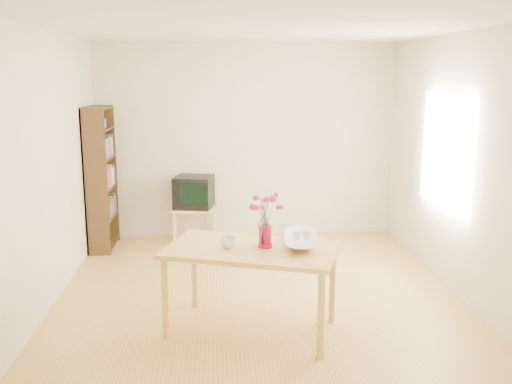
{
  "coord_description": "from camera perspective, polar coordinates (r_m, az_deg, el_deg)",
  "views": [
    {
      "loc": [
        -0.42,
        -5.42,
        2.19
      ],
      "look_at": [
        0.0,
        0.3,
        1.0
      ],
      "focal_mm": 40.0,
      "sensor_mm": 36.0,
      "label": 1
    }
  ],
  "objects": [
    {
      "name": "pitcher",
      "position": [
        4.84,
        0.9,
        -4.55
      ],
      "size": [
        0.13,
        0.2,
        0.19
      ],
      "rotation": [
        0.0,
        0.0,
        -0.27
      ],
      "color": "red",
      "rests_on": "table"
    },
    {
      "name": "room",
      "position": [
        5.52,
        0.53,
        2.45
      ],
      "size": [
        4.5,
        4.5,
        4.5
      ],
      "color": "#B58C40",
      "rests_on": "ground"
    },
    {
      "name": "bowl",
      "position": [
        4.9,
        4.56,
        -2.86
      ],
      "size": [
        0.5,
        0.5,
        0.42
      ],
      "primitive_type": "imported",
      "rotation": [
        0.0,
        0.0,
        -0.14
      ],
      "color": "white",
      "rests_on": "table"
    },
    {
      "name": "teacup_a",
      "position": [
        4.9,
        4.09,
        -3.36
      ],
      "size": [
        0.09,
        0.09,
        0.06
      ],
      "primitive_type": "imported",
      "rotation": [
        0.0,
        0.0,
        0.32
      ],
      "color": "white",
      "rests_on": "bowl"
    },
    {
      "name": "teacup_b",
      "position": [
        4.93,
        5.04,
        -3.29
      ],
      "size": [
        0.08,
        0.08,
        0.06
      ],
      "primitive_type": "imported",
      "rotation": [
        0.0,
        0.0,
        1.73
      ],
      "color": "white",
      "rests_on": "bowl"
    },
    {
      "name": "table",
      "position": [
        4.87,
        -0.47,
        -6.46
      ],
      "size": [
        1.61,
        1.24,
        0.75
      ],
      "rotation": [
        0.0,
        0.0,
        -0.33
      ],
      "color": "gold",
      "rests_on": "ground"
    },
    {
      "name": "television",
      "position": [
        7.56,
        -6.23,
        0.07
      ],
      "size": [
        0.55,
        0.53,
        0.42
      ],
      "rotation": [
        0.0,
        0.0,
        -0.2
      ],
      "color": "black",
      "rests_on": "tv_stand"
    },
    {
      "name": "tv_stand",
      "position": [
        7.61,
        -6.19,
        -2.06
      ],
      "size": [
        0.6,
        0.45,
        0.46
      ],
      "color": "#E3CA80",
      "rests_on": "ground"
    },
    {
      "name": "flowers",
      "position": [
        4.77,
        0.92,
        -1.78
      ],
      "size": [
        0.21,
        0.21,
        0.3
      ],
      "primitive_type": null,
      "color": "#ED3790",
      "rests_on": "pitcher"
    },
    {
      "name": "bookshelf",
      "position": [
        7.43,
        -15.19,
        0.84
      ],
      "size": [
        0.28,
        0.7,
        1.8
      ],
      "color": "#342211",
      "rests_on": "ground"
    },
    {
      "name": "mug",
      "position": [
        4.83,
        -2.82,
        -5.03
      ],
      "size": [
        0.13,
        0.13,
        0.1
      ],
      "primitive_type": "imported",
      "rotation": [
        0.0,
        0.0,
        3.2
      ],
      "color": "white",
      "rests_on": "table"
    }
  ]
}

